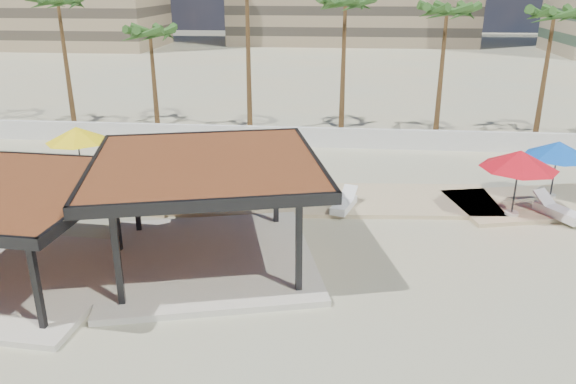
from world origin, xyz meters
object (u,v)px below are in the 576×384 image
(pavilion_west, at_px, (7,226))
(lounger_a, at_px, (175,173))
(lounger_b, at_px, (344,204))
(pavilion_central, at_px, (208,202))
(umbrella_c, at_px, (520,160))
(lounger_c, at_px, (558,211))

(pavilion_west, bearing_deg, lounger_a, 81.41)
(lounger_a, distance_m, lounger_b, 9.15)
(lounger_b, bearing_deg, pavilion_central, 154.33)
(pavilion_west, height_order, lounger_b, pavilion_west)
(pavilion_central, distance_m, pavilion_west, 6.42)
(pavilion_central, height_order, umbrella_c, pavilion_central)
(pavilion_central, height_order, pavilion_west, pavilion_central)
(umbrella_c, xyz_separation_m, lounger_c, (1.87, 0.04, -2.22))
(lounger_b, bearing_deg, lounger_c, -72.68)
(umbrella_c, xyz_separation_m, lounger_b, (-7.06, 0.04, -2.25))
(lounger_a, relative_size, lounger_c, 0.96)
(pavilion_central, xyz_separation_m, lounger_c, (13.69, 5.10, -1.91))
(lounger_a, bearing_deg, pavilion_central, 177.52)
(umbrella_c, bearing_deg, lounger_a, 167.52)
(umbrella_c, bearing_deg, lounger_b, 179.64)
(pavilion_central, relative_size, umbrella_c, 2.50)
(pavilion_central, xyz_separation_m, pavilion_west, (-6.06, -2.13, -0.22))
(pavilion_west, xyz_separation_m, lounger_a, (2.32, 10.63, -1.70))
(umbrella_c, distance_m, lounger_b, 7.41)
(pavilion_west, bearing_deg, umbrella_c, 25.61)
(lounger_a, bearing_deg, umbrella_c, -128.71)
(pavilion_central, distance_m, lounger_c, 14.74)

